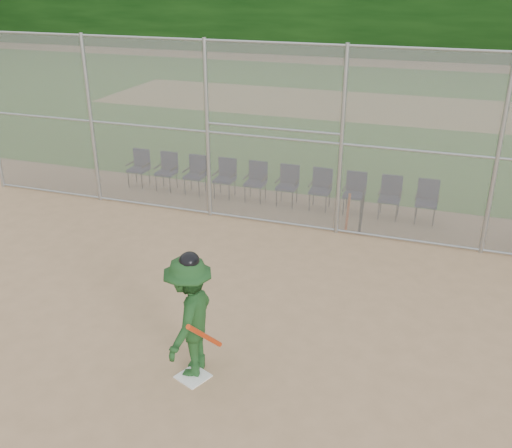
% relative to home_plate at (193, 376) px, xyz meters
% --- Properties ---
extents(ground, '(100.00, 100.00, 0.00)m').
position_rel_home_plate_xyz_m(ground, '(-0.09, 0.49, -0.01)').
color(ground, tan).
rests_on(ground, ground).
extents(grass_strip, '(100.00, 100.00, 0.00)m').
position_rel_home_plate_xyz_m(grass_strip, '(-0.09, 18.49, -0.00)').
color(grass_strip, '#2C651E').
rests_on(grass_strip, ground).
extents(dirt_patch_far, '(24.00, 24.00, 0.00)m').
position_rel_home_plate_xyz_m(dirt_patch_far, '(-0.09, 18.49, -0.00)').
color(dirt_patch_far, tan).
rests_on(dirt_patch_far, ground).
extents(backstop_fence, '(16.09, 0.09, 4.00)m').
position_rel_home_plate_xyz_m(backstop_fence, '(-0.09, 5.49, 2.06)').
color(backstop_fence, gray).
rests_on(backstop_fence, ground).
extents(home_plate, '(0.52, 0.52, 0.02)m').
position_rel_home_plate_xyz_m(home_plate, '(0.00, 0.00, 0.00)').
color(home_plate, white).
rests_on(home_plate, ground).
extents(batter_at_plate, '(0.89, 1.32, 1.90)m').
position_rel_home_plate_xyz_m(batter_at_plate, '(-0.06, 0.13, 0.91)').
color(batter_at_plate, '#1B451D').
rests_on(batter_at_plate, ground).
extents(spare_bats, '(0.36, 0.33, 0.83)m').
position_rel_home_plate_xyz_m(spare_bats, '(1.26, 5.69, 0.41)').
color(spare_bats, '#D84C14').
rests_on(spare_bats, ground).
extents(chair_0, '(0.54, 0.52, 0.96)m').
position_rel_home_plate_xyz_m(chair_0, '(-4.67, 6.71, 0.47)').
color(chair_0, '#0F1738').
rests_on(chair_0, ground).
extents(chair_1, '(0.54, 0.52, 0.96)m').
position_rel_home_plate_xyz_m(chair_1, '(-3.85, 6.71, 0.47)').
color(chair_1, '#0F1738').
rests_on(chair_1, ground).
extents(chair_2, '(0.54, 0.52, 0.96)m').
position_rel_home_plate_xyz_m(chair_2, '(-3.03, 6.71, 0.47)').
color(chair_2, '#0F1738').
rests_on(chair_2, ground).
extents(chair_3, '(0.54, 0.52, 0.96)m').
position_rel_home_plate_xyz_m(chair_3, '(-2.21, 6.71, 0.47)').
color(chair_3, '#0F1738').
rests_on(chair_3, ground).
extents(chair_4, '(0.54, 0.52, 0.96)m').
position_rel_home_plate_xyz_m(chair_4, '(-1.39, 6.71, 0.47)').
color(chair_4, '#0F1738').
rests_on(chair_4, ground).
extents(chair_5, '(0.54, 0.52, 0.96)m').
position_rel_home_plate_xyz_m(chair_5, '(-0.57, 6.71, 0.47)').
color(chair_5, '#0F1738').
rests_on(chair_5, ground).
extents(chair_6, '(0.54, 0.52, 0.96)m').
position_rel_home_plate_xyz_m(chair_6, '(0.25, 6.71, 0.47)').
color(chair_6, '#0F1738').
rests_on(chair_6, ground).
extents(chair_7, '(0.54, 0.52, 0.96)m').
position_rel_home_plate_xyz_m(chair_7, '(1.07, 6.71, 0.47)').
color(chair_7, '#0F1738').
rests_on(chair_7, ground).
extents(chair_8, '(0.54, 0.52, 0.96)m').
position_rel_home_plate_xyz_m(chair_8, '(1.88, 6.71, 0.47)').
color(chair_8, '#0F1738').
rests_on(chair_8, ground).
extents(chair_9, '(0.54, 0.52, 0.96)m').
position_rel_home_plate_xyz_m(chair_9, '(2.70, 6.71, 0.47)').
color(chair_9, '#0F1738').
rests_on(chair_9, ground).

